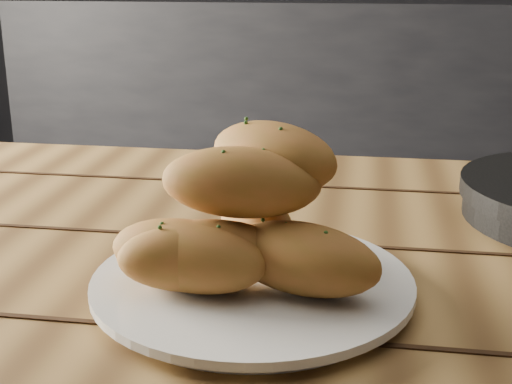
% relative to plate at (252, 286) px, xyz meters
% --- Properties ---
extents(counter, '(2.80, 0.60, 0.90)m').
position_rel_plate_xyz_m(counter, '(0.14, 2.25, -0.31)').
color(counter, black).
rests_on(counter, ground).
extents(plate, '(0.28, 0.28, 0.02)m').
position_rel_plate_xyz_m(plate, '(0.00, 0.00, 0.00)').
color(plate, white).
rests_on(plate, table).
extents(bread_rolls, '(0.25, 0.20, 0.13)m').
position_rel_plate_xyz_m(bread_rolls, '(-0.01, -0.00, 0.06)').
color(bread_rolls, '#A45D2D').
rests_on(bread_rolls, plate).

